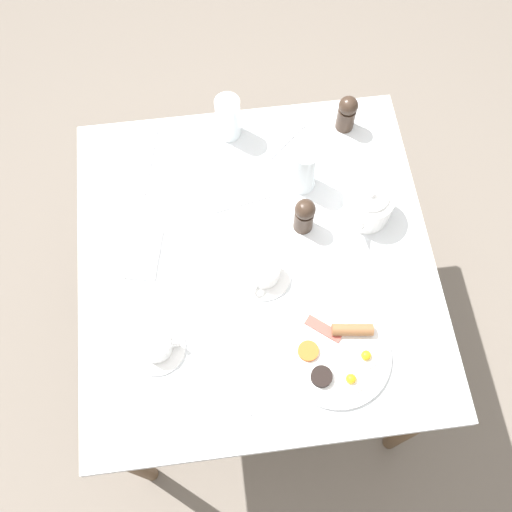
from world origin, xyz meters
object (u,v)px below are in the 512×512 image
(breakfast_plate, at_px, (338,354))
(spoon_for_tea, at_px, (242,203))
(water_glass_short, at_px, (228,118))
(salt_grinder, at_px, (304,215))
(teacup_with_saucer_right, at_px, (264,273))
(water_glass_tall, at_px, (304,169))
(fork_by_plate, at_px, (216,400))
(teapot_near, at_px, (368,205))
(knife_by_plate, at_px, (150,160))
(teacup_with_saucer_left, at_px, (156,346))
(napkin_folded, at_px, (143,255))
(pepper_grinder, at_px, (347,113))
(fork_spare, at_px, (287,140))

(breakfast_plate, distance_m, spoon_for_tea, 0.48)
(water_glass_short, bearing_deg, salt_grinder, -153.31)
(teacup_with_saucer_right, bearing_deg, spoon_for_tea, 7.77)
(breakfast_plate, xyz_separation_m, water_glass_tall, (0.49, 0.01, 0.07))
(water_glass_tall, xyz_separation_m, fork_by_plate, (-0.56, 0.29, -0.07))
(breakfast_plate, bearing_deg, spoon_for_tea, 21.88)
(teapot_near, height_order, spoon_for_tea, teapot_near)
(teapot_near, bearing_deg, knife_by_plate, -85.11)
(teacup_with_saucer_left, xyz_separation_m, napkin_folded, (0.26, 0.02, -0.02))
(breakfast_plate, distance_m, water_glass_tall, 0.49)
(teacup_with_saucer_left, xyz_separation_m, salt_grinder, (0.29, -0.40, 0.04))
(pepper_grinder, bearing_deg, teacup_with_saucer_left, 135.90)
(fork_spare, bearing_deg, knife_by_plate, 92.49)
(breakfast_plate, height_order, pepper_grinder, pepper_grinder)
(water_glass_short, bearing_deg, teacup_with_saucer_right, -174.80)
(teacup_with_saucer_left, distance_m, teacup_with_saucer_right, 0.32)
(fork_by_plate, bearing_deg, napkin_folded, 20.80)
(spoon_for_tea, bearing_deg, breakfast_plate, -158.12)
(teacup_with_saucer_left, distance_m, napkin_folded, 0.26)
(teacup_with_saucer_left, relative_size, salt_grinder, 1.15)
(water_glass_short, xyz_separation_m, fork_by_plate, (-0.76, 0.11, -0.07))
(fork_by_plate, relative_size, knife_by_plate, 0.73)
(teacup_with_saucer_right, xyz_separation_m, knife_by_plate, (0.39, 0.27, -0.02))
(water_glass_short, relative_size, spoon_for_tea, 0.85)
(pepper_grinder, xyz_separation_m, salt_grinder, (-0.31, 0.17, 0.00))
(teacup_with_saucer_left, height_order, pepper_grinder, pepper_grinder)
(breakfast_plate, bearing_deg, water_glass_tall, 1.14)
(teapot_near, height_order, water_glass_short, water_glass_short)
(teacup_with_saucer_right, xyz_separation_m, fork_by_plate, (-0.30, 0.15, -0.02))
(fork_by_plate, relative_size, spoon_for_tea, 1.00)
(salt_grinder, height_order, spoon_for_tea, salt_grinder)
(teacup_with_saucer_left, distance_m, salt_grinder, 0.50)
(teacup_with_saucer_right, xyz_separation_m, water_glass_short, (0.46, 0.04, 0.04))
(teacup_with_saucer_right, distance_m, knife_by_plate, 0.48)
(water_glass_short, xyz_separation_m, napkin_folded, (-0.36, 0.26, -0.07))
(teacup_with_saucer_left, height_order, water_glass_short, water_glass_short)
(fork_by_plate, bearing_deg, teacup_with_saucer_left, 42.05)
(napkin_folded, bearing_deg, spoon_for_tea, -66.13)
(teacup_with_saucer_left, distance_m, pepper_grinder, 0.83)
(breakfast_plate, xyz_separation_m, spoon_for_tea, (0.45, 0.18, -0.01))
(water_glass_short, distance_m, fork_by_plate, 0.77)
(water_glass_tall, height_order, knife_by_plate, water_glass_tall)
(teacup_with_saucer_left, distance_m, spoon_for_tea, 0.45)
(spoon_for_tea, bearing_deg, pepper_grinder, -56.16)
(teapot_near, height_order, water_glass_tall, water_glass_tall)
(fork_by_plate, xyz_separation_m, knife_by_plate, (0.69, 0.12, 0.00))
(teacup_with_saucer_left, bearing_deg, water_glass_tall, -45.42)
(water_glass_tall, xyz_separation_m, salt_grinder, (-0.13, 0.02, -0.01))
(napkin_folded, xyz_separation_m, fork_by_plate, (-0.40, -0.15, -0.00))
(teapot_near, bearing_deg, salt_grinder, -56.52)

